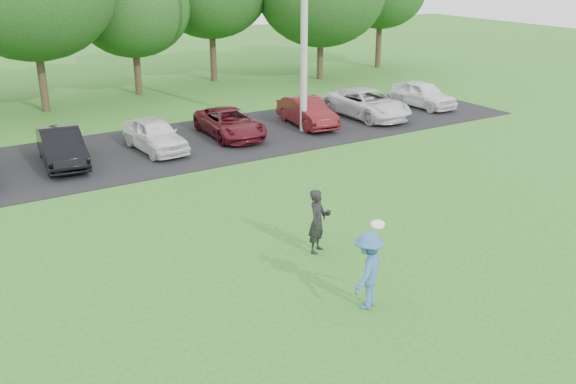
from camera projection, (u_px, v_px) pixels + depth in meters
name	position (u px, v px, depth m)	size (l,w,h in m)	color
ground	(374.00, 297.00, 13.74)	(100.00, 100.00, 0.00)	#2C661D
parking_lot	(154.00, 149.00, 24.07)	(32.00, 6.50, 0.03)	black
frisbee_player	(368.00, 270.00, 13.09)	(1.25, 1.09, 2.02)	#37649B
camera_bystander	(317.00, 221.00, 15.58)	(0.71, 0.65, 1.62)	black
parked_cars	(170.00, 132.00, 24.05)	(28.14, 4.76, 1.25)	white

